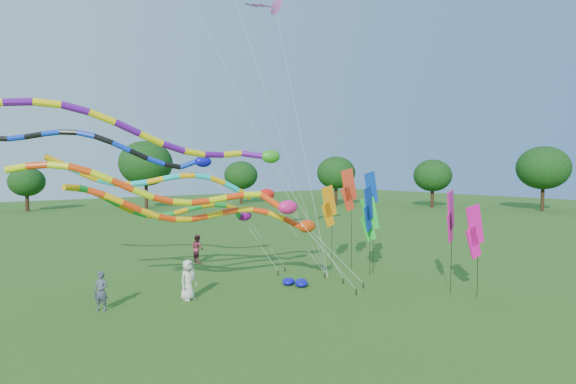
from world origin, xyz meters
TOP-DOWN VIEW (x-y plane):
  - ground at (0.00, 0.00)m, footprint 160.00×160.00m
  - tree_ring at (-0.37, 0.85)m, footprint 118.67×110.84m
  - tube_kite_red at (-2.81, 4.81)m, footprint 12.33×4.34m
  - tube_kite_orange at (-4.53, 4.53)m, footprint 13.18×5.49m
  - tube_kite_purple at (-5.83, 5.08)m, footprint 16.92×3.27m
  - tube_kite_blue at (-6.00, 10.47)m, footprint 13.87×6.95m
  - tube_kite_cyan at (-3.57, 6.37)m, footprint 12.79×2.90m
  - tube_kite_green at (-3.62, 6.90)m, footprint 11.81×1.85m
  - delta_kite_high_c at (4.29, 11.16)m, footprint 2.81×7.81m
  - banner_pole_green at (5.92, 4.45)m, footprint 1.09×0.54m
  - banner_pole_magenta_a at (6.10, -1.85)m, footprint 1.16×0.25m
  - banner_pole_blue_b at (6.69, 5.07)m, footprint 1.16×0.13m
  - banner_pole_red at (5.88, 6.06)m, footprint 1.16×0.21m
  - banner_pole_magenta_b at (5.79, -0.81)m, footprint 1.11×0.48m
  - banner_pole_blue_a at (5.43, 4.06)m, footprint 1.12×0.48m
  - banner_pole_orange at (5.40, 7.23)m, footprint 1.16×0.11m
  - blue_nylon_heap at (1.22, 4.94)m, footprint 1.34×1.17m
  - person_a at (-4.40, 5.68)m, footprint 1.04×0.86m
  - person_b at (-8.00, 6.31)m, footprint 0.71×0.70m
  - person_c at (-0.28, 13.09)m, footprint 0.70×0.88m

SIDE VIEW (x-z plane):
  - ground at x=0.00m, z-range 0.00..0.00m
  - blue_nylon_heap at x=1.22m, z-range -0.02..0.41m
  - person_b at x=-8.00m, z-range 0.00..1.65m
  - person_c at x=-0.28m, z-range 0.00..1.75m
  - person_a at x=-4.40m, z-range 0.00..1.82m
  - banner_pole_magenta_a at x=6.10m, z-range 0.89..5.18m
  - banner_pole_green at x=5.92m, z-range 0.90..5.22m
  - banner_pole_orange at x=5.40m, z-range 1.17..6.06m
  - banner_pole_magenta_b at x=5.79m, z-range 1.19..6.12m
  - banner_pole_blue_a at x=5.43m, z-range 1.22..6.18m
  - tube_kite_red at x=-2.81m, z-range 0.88..6.67m
  - tube_kite_green at x=-3.62m, z-range 1.05..6.86m
  - banner_pole_blue_b at x=6.69m, z-range 1.59..7.32m
  - banner_pole_red at x=5.88m, z-range 1.66..7.55m
  - tube_kite_orange at x=-4.53m, z-range 1.45..8.18m
  - tube_kite_cyan at x=-3.57m, z-range 1.65..8.58m
  - tree_ring at x=-0.37m, z-range 0.50..10.10m
  - tube_kite_blue at x=-6.00m, z-range 2.63..11.04m
  - tube_kite_purple at x=-5.83m, z-range 2.64..11.73m
  - delta_kite_high_c at x=4.29m, z-range 7.40..24.92m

